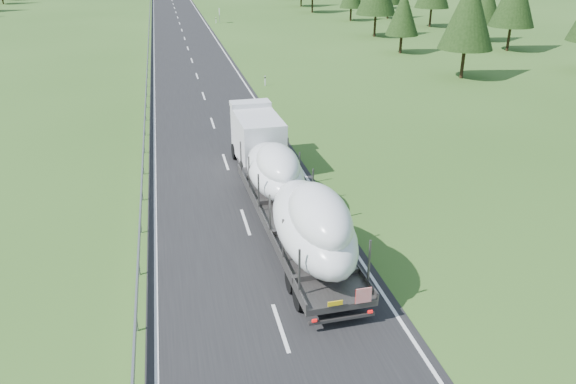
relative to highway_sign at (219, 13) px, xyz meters
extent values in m
plane|color=#2F551C|center=(-7.20, -80.00, -1.81)|extent=(400.00, 400.00, 0.00)
cube|color=black|center=(-7.20, 20.00, -1.80)|extent=(10.00, 400.00, 0.02)
cube|color=slate|center=(-12.50, 20.00, -1.21)|extent=(0.08, 400.00, 0.32)
cylinder|color=slate|center=(-12.50, -80.00, -1.51)|extent=(0.10, 0.10, 0.60)
cube|color=silver|center=(-0.70, -50.00, -1.31)|extent=(0.12, 0.07, 1.00)
cube|color=black|center=(-0.70, -50.00, -0.99)|extent=(0.13, 0.08, 0.12)
cube|color=silver|center=(-0.70, 0.00, -1.31)|extent=(0.12, 0.07, 1.00)
cube|color=black|center=(-0.70, 0.00, -0.99)|extent=(0.13, 0.08, 0.12)
cylinder|color=slate|center=(0.00, 0.00, -0.81)|extent=(0.08, 0.08, 2.00)
cube|color=silver|center=(0.00, 0.00, 0.19)|extent=(0.05, 0.90, 1.20)
cylinder|color=black|center=(34.84, -37.15, 0.07)|extent=(0.36, 0.36, 3.76)
cylinder|color=black|center=(35.72, -28.91, -0.27)|extent=(0.36, 0.36, 3.07)
cone|color=black|center=(35.72, -28.91, 4.00)|extent=(4.78, 4.78, 6.40)
cylinder|color=black|center=(35.07, -12.94, 0.07)|extent=(0.36, 0.36, 3.76)
cylinder|color=black|center=(32.27, -0.37, -0.24)|extent=(0.36, 0.36, 3.14)
cylinder|color=black|center=(37.33, 17.14, -0.16)|extent=(0.36, 0.36, 3.30)
cylinder|color=black|center=(20.56, -51.13, 0.03)|extent=(0.36, 0.36, 3.68)
cone|color=black|center=(20.56, -51.13, 5.13)|extent=(5.72, 5.72, 7.66)
cylinder|color=black|center=(20.05, -35.69, -0.43)|extent=(0.36, 0.36, 2.75)
cone|color=black|center=(20.05, -35.69, 3.39)|extent=(4.28, 4.28, 5.73)
cylinder|color=black|center=(21.73, -21.48, 0.15)|extent=(0.36, 0.36, 3.93)
cylinder|color=black|center=(24.25, -2.05, -0.43)|extent=(0.36, 0.36, 2.75)
cylinder|color=black|center=(20.67, 12.54, 0.08)|extent=(0.36, 0.36, 3.77)
cube|color=silver|center=(-5.20, -72.32, 0.18)|extent=(2.79, 5.32, 2.93)
cube|color=black|center=(-5.20, -69.65, 0.70)|extent=(2.41, 0.16, 1.47)
cube|color=silver|center=(-5.20, -70.02, 1.80)|extent=(2.66, 1.34, 0.31)
cube|color=#4E4B4A|center=(-5.20, -73.37, -1.23)|extent=(2.72, 3.23, 0.26)
cylinder|color=black|center=(-6.41, -70.43, -1.28)|extent=(0.40, 1.06, 1.05)
cylinder|color=black|center=(-4.00, -70.43, -1.28)|extent=(0.40, 1.06, 1.05)
cylinder|color=black|center=(-6.41, -73.79, -1.28)|extent=(0.40, 1.06, 1.05)
cylinder|color=black|center=(-4.00, -73.79, -1.28)|extent=(0.40, 1.06, 1.05)
cube|color=#4E4B4A|center=(-5.20, -82.27, -0.84)|extent=(3.32, 14.75, 0.27)
cube|color=#4E4B4A|center=(-6.60, -82.27, -0.58)|extent=(0.55, 14.65, 0.25)
cube|color=#4E4B4A|center=(-3.81, -82.27, -0.58)|extent=(0.55, 14.65, 0.25)
cube|color=#4E4B4A|center=(-6.60, -88.55, 0.29)|extent=(0.08, 0.08, 1.99)
cube|color=#4E4B4A|center=(-3.81, -88.55, 0.29)|extent=(0.08, 0.08, 1.99)
cube|color=#4E4B4A|center=(-6.60, -86.04, 0.29)|extent=(0.08, 0.08, 1.99)
cube|color=#4E4B4A|center=(-3.81, -86.04, 0.29)|extent=(0.08, 0.08, 1.99)
cube|color=#4E4B4A|center=(-6.60, -83.52, 0.29)|extent=(0.08, 0.08, 1.99)
cube|color=#4E4B4A|center=(-3.81, -83.52, 0.29)|extent=(0.08, 0.08, 1.99)
cube|color=#4E4B4A|center=(-6.60, -81.01, 0.29)|extent=(0.08, 0.08, 1.99)
cube|color=#4E4B4A|center=(-3.81, -81.01, 0.29)|extent=(0.08, 0.08, 1.99)
cube|color=#4E4B4A|center=(-6.60, -78.50, 0.29)|extent=(0.08, 0.08, 1.99)
cube|color=#4E4B4A|center=(-3.81, -78.50, 0.29)|extent=(0.08, 0.08, 1.99)
cube|color=#4E4B4A|center=(-6.60, -75.98, 0.29)|extent=(0.08, 0.08, 1.99)
cube|color=#4E4B4A|center=(-3.81, -75.98, 0.29)|extent=(0.08, 0.08, 1.99)
cylinder|color=black|center=(-6.36, -87.92, -1.28)|extent=(0.45, 1.06, 1.05)
cylinder|color=black|center=(-4.05, -87.92, -1.28)|extent=(0.45, 1.06, 1.05)
cylinder|color=black|center=(-6.36, -86.67, -1.28)|extent=(0.45, 1.06, 1.05)
cylinder|color=black|center=(-4.05, -86.67, -1.28)|extent=(0.45, 1.06, 1.05)
cube|color=#4E4B4A|center=(-5.20, -89.55, -1.34)|extent=(2.62, 0.21, 0.13)
cube|color=red|center=(-4.42, -89.62, -0.39)|extent=(0.63, 0.06, 0.63)
cube|color=yellow|center=(-5.52, -89.62, -0.55)|extent=(0.58, 0.06, 0.19)
cube|color=red|center=(-6.30, -89.62, -1.18)|extent=(0.19, 0.07, 0.10)
cube|color=red|center=(-4.10, -89.62, -1.18)|extent=(0.19, 0.07, 0.10)
ellipsoid|color=white|center=(-5.20, -85.62, 0.62)|extent=(3.35, 8.02, 2.66)
ellipsoid|color=white|center=(-5.20, -86.61, 1.55)|extent=(2.51, 5.09, 2.13)
ellipsoid|color=white|center=(-5.20, -78.50, 0.37)|extent=(3.07, 7.22, 2.15)
ellipsoid|color=white|center=(-5.20, -79.39, 1.12)|extent=(2.30, 4.59, 1.72)
camera|label=1|loc=(-10.65, -105.98, 11.54)|focal=35.00mm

